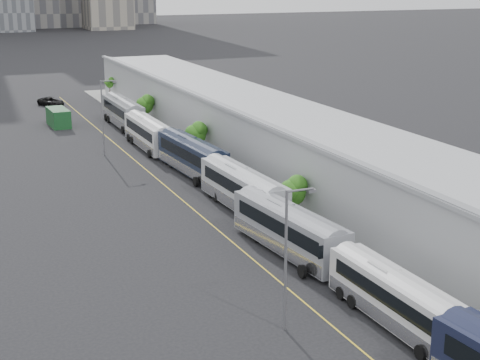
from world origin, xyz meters
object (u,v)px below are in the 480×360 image
street_lamp_far (104,113)px  shipping_container (58,118)px  bus_4 (243,193)px  bus_6 (149,136)px  bus_3 (289,234)px  suv (51,102)px  bus_7 (123,115)px  bus_5 (192,159)px  street_lamp_near (289,251)px  bus_2 (395,303)px

street_lamp_far → shipping_container: 21.11m
bus_4 → bus_6: size_ratio=1.04×
bus_3 → bus_4: bus_4 is taller
bus_6 → suv: (-6.27, 37.33, -0.90)m
bus_7 → bus_5: bearing=-89.6°
bus_7 → suv: bus_7 is taller
bus_7 → street_lamp_far: 18.36m
bus_5 → street_lamp_near: bearing=-104.2°
street_lamp_near → suv: street_lamp_near is taller
street_lamp_near → shipping_container: 70.97m
bus_6 → street_lamp_near: bearing=-97.0°
bus_3 → street_lamp_far: (-5.75, 38.64, 3.66)m
suv → bus_3: bearing=-109.6°
street_lamp_far → shipping_container: size_ratio=1.55×
street_lamp_far → suv: size_ratio=1.72×
street_lamp_near → street_lamp_far: (0.22, 50.23, 0.06)m
bus_3 → bus_7: bearing=84.0°
bus_5 → suv: bus_5 is taller
shipping_container → suv: bearing=82.2°
bus_2 → street_lamp_near: 7.85m
bus_6 → street_lamp_far: size_ratio=1.45×
bus_5 → bus_6: size_ratio=1.04×
bus_6 → bus_7: (0.66, 15.43, 0.08)m
bus_5 → bus_6: bearing=90.3°
bus_5 → suv: size_ratio=2.59×
bus_6 → bus_5: bearing=-86.4°
bus_2 → shipping_container: bearing=95.9°
bus_3 → bus_6: 39.97m
bus_2 → shipping_container: (-8.51, 72.99, -0.20)m
bus_3 → bus_5: size_ratio=0.98×
bus_4 → shipping_container: size_ratio=2.33×
bus_2 → bus_6: bearing=89.7°
bus_7 → shipping_container: bearing=156.1°
bus_3 → bus_4: (1.08, 11.68, 0.04)m
bus_5 → bus_6: 13.96m
bus_6 → shipping_container: 20.91m
bus_2 → bus_3: bus_3 is taller
bus_3 → bus_6: bus_3 is taller
bus_4 → bus_5: size_ratio=0.99×
bus_6 → street_lamp_near: (-6.14, -51.56, 3.61)m
bus_7 → bus_6: bearing=-92.6°
bus_6 → bus_4: bearing=-88.3°
bus_6 → street_lamp_far: bearing=-167.5°
shipping_container → suv: shipping_container is taller
street_lamp_far → shipping_container: bearing=96.0°
bus_2 → suv: 91.29m
bus_5 → bus_7: bearing=87.0°
bus_4 → bus_7: 43.72m
street_lamp_near → shipping_container: size_ratio=1.53×
bus_7 → street_lamp_far: (-6.58, -16.76, 3.59)m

